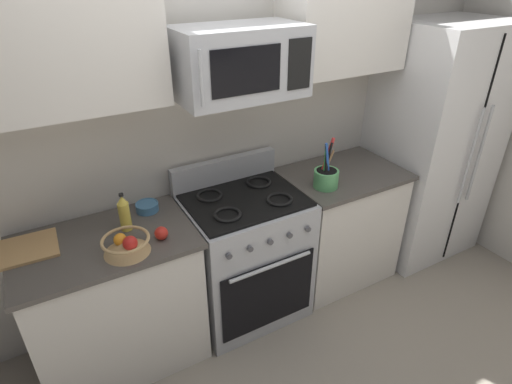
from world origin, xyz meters
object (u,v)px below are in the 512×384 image
object	(u,v)px
fruit_basket	(126,244)
prep_bowl	(147,207)
range_oven	(245,255)
refrigerator	(432,145)
bottle_oil	(124,213)
utensil_crock	(326,177)
microwave	(240,62)
apple_loose	(161,233)
cutting_board	(24,249)

from	to	relation	value
fruit_basket	prep_bowl	size ratio (longest dim) A/B	1.80
prep_bowl	fruit_basket	bearing A→B (deg)	-121.06
range_oven	refrigerator	bearing A→B (deg)	-0.58
range_oven	bottle_oil	bearing A→B (deg)	176.48
utensil_crock	prep_bowl	size ratio (longest dim) A/B	2.46
microwave	apple_loose	distance (m)	1.03
utensil_crock	microwave	bearing A→B (deg)	166.64
refrigerator	cutting_board	size ratio (longest dim) A/B	5.70
range_oven	bottle_oil	world-z (taller)	bottle_oil
range_oven	bottle_oil	size ratio (longest dim) A/B	4.70
range_oven	prep_bowl	size ratio (longest dim) A/B	7.83
microwave	prep_bowl	bearing A→B (deg)	164.68
range_oven	apple_loose	size ratio (longest dim) A/B	14.58
microwave	range_oven	bearing A→B (deg)	-89.93
range_oven	bottle_oil	xyz separation A→B (m)	(-0.73, 0.05, 0.54)
refrigerator	range_oven	bearing A→B (deg)	179.42
utensil_crock	apple_loose	size ratio (longest dim) A/B	4.58
range_oven	refrigerator	distance (m)	1.77
refrigerator	prep_bowl	world-z (taller)	refrigerator
utensil_crock	bottle_oil	size ratio (longest dim) A/B	1.48
microwave	apple_loose	bearing A→B (deg)	-163.70
refrigerator	cutting_board	bearing A→B (deg)	177.54
refrigerator	utensil_crock	distance (m)	1.15
microwave	apple_loose	xyz separation A→B (m)	(-0.59, -0.17, -0.82)
utensil_crock	prep_bowl	xyz separation A→B (m)	(-1.14, 0.29, -0.05)
cutting_board	bottle_oil	xyz separation A→B (m)	(0.53, -0.07, 0.10)
apple_loose	cutting_board	world-z (taller)	apple_loose
prep_bowl	range_oven	bearing A→B (deg)	-17.82
fruit_basket	microwave	bearing A→B (deg)	14.05
apple_loose	cutting_board	bearing A→B (deg)	159.08
refrigerator	bottle_oil	distance (m)	2.44
range_oven	fruit_basket	distance (m)	0.94
bottle_oil	prep_bowl	size ratio (longest dim) A/B	1.66
apple_loose	cutting_board	xyz separation A→B (m)	(-0.67, 0.26, -0.03)
cutting_board	range_oven	bearing A→B (deg)	-5.00
refrigerator	bottle_oil	xyz separation A→B (m)	(-2.44, 0.06, 0.07)
microwave	fruit_basket	distance (m)	1.14
bottle_oil	microwave	bearing A→B (deg)	-1.40
utensil_crock	bottle_oil	world-z (taller)	utensil_crock
fruit_basket	bottle_oil	bearing A→B (deg)	76.23
utensil_crock	apple_loose	distance (m)	1.16
microwave	prep_bowl	size ratio (longest dim) A/B	5.11
fruit_basket	cutting_board	size ratio (longest dim) A/B	0.76
cutting_board	prep_bowl	xyz separation A→B (m)	(0.69, 0.07, 0.02)
refrigerator	fruit_basket	size ratio (longest dim) A/B	7.53
apple_loose	fruit_basket	bearing A→B (deg)	-172.97
fruit_basket	apple_loose	bearing A→B (deg)	7.03
bottle_oil	prep_bowl	world-z (taller)	bottle_oil
refrigerator	apple_loose	xyz separation A→B (m)	(-2.30, -0.13, 0.00)
cutting_board	utensil_crock	bearing A→B (deg)	-6.79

